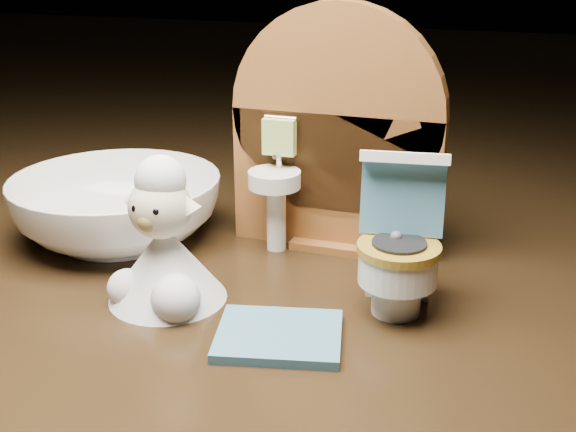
% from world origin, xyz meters
% --- Properties ---
extents(backdrop_panel, '(0.13, 0.05, 0.15)m').
position_xyz_m(backdrop_panel, '(-0.00, 0.06, 0.07)').
color(backdrop_panel, brown).
rests_on(backdrop_panel, ground).
extents(toy_toilet, '(0.05, 0.06, 0.08)m').
position_xyz_m(toy_toilet, '(0.05, -0.00, 0.03)').
color(toy_toilet, white).
rests_on(toy_toilet, ground).
extents(bath_mat, '(0.07, 0.06, 0.00)m').
position_xyz_m(bath_mat, '(0.01, -0.06, 0.00)').
color(bath_mat, teal).
rests_on(bath_mat, ground).
extents(toilet_brush, '(0.02, 0.02, 0.04)m').
position_xyz_m(toilet_brush, '(0.05, -0.01, 0.01)').
color(toilet_brush, white).
rests_on(toilet_brush, ground).
extents(plush_lamb, '(0.06, 0.06, 0.08)m').
position_xyz_m(plush_lamb, '(-0.07, -0.04, 0.03)').
color(plush_lamb, white).
rests_on(plush_lamb, ground).
extents(ceramic_bowl, '(0.13, 0.13, 0.04)m').
position_xyz_m(ceramic_bowl, '(-0.14, 0.03, 0.02)').
color(ceramic_bowl, white).
rests_on(ceramic_bowl, ground).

